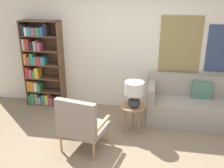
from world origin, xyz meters
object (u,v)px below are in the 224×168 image
(couch, at_px, (200,105))
(table_lamp, at_px, (134,92))
(bookshelf, at_px, (40,65))
(armchair, at_px, (80,123))
(side_table, at_px, (133,109))

(couch, height_order, table_lamp, table_lamp)
(bookshelf, distance_m, couch, 3.42)
(armchair, height_order, table_lamp, table_lamp)
(couch, distance_m, table_lamp, 1.50)
(armchair, relative_size, table_lamp, 2.02)
(side_table, relative_size, table_lamp, 1.16)
(bookshelf, bearing_deg, couch, -4.06)
(couch, relative_size, side_table, 3.81)
(bookshelf, relative_size, side_table, 3.49)
(armchair, xyz_separation_m, couch, (1.99, 1.37, -0.18))
(bookshelf, distance_m, table_lamp, 2.33)
(armchair, relative_size, couch, 0.46)
(couch, bearing_deg, armchair, -145.48)
(armchair, xyz_separation_m, table_lamp, (0.76, 0.66, 0.30))
(armchair, relative_size, side_table, 1.75)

